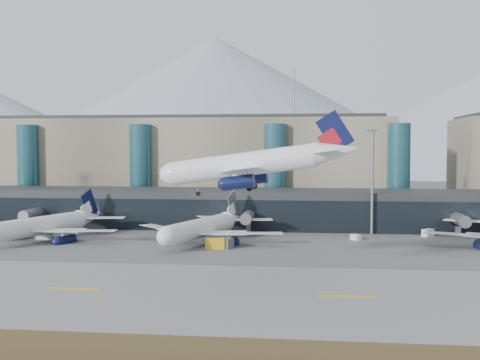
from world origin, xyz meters
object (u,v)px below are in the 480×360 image
object	(u,v)px
veh_a	(45,235)
veh_c	(224,243)
jet_parked_mid	(208,221)
lightmast_mid	(372,175)
hero_jet	(263,157)
veh_h	(215,244)
veh_b	(186,230)
jet_parked_left	(52,219)
veh_g	(355,237)
veh_d	(428,233)

from	to	relation	value
veh_a	veh_c	distance (m)	43.40
jet_parked_mid	lightmast_mid	bearing A→B (deg)	-49.31
hero_jet	veh_h	bearing A→B (deg)	117.38
jet_parked_mid	veh_b	distance (m)	15.77
jet_parked_left	jet_parked_mid	xyz separation A→B (m)	(36.58, 0.01, 0.00)
lightmast_mid	veh_g	distance (m)	17.43
veh_c	veh_h	xyz separation A→B (m)	(-1.81, -1.08, 0.05)
jet_parked_left	veh_g	distance (m)	70.02
veh_h	jet_parked_left	bearing A→B (deg)	156.19
veh_a	veh_h	world-z (taller)	veh_h
jet_parked_mid	veh_h	xyz separation A→B (m)	(3.03, -9.60, -3.52)
veh_b	veh_g	size ratio (longest dim) A/B	1.10
hero_jet	veh_c	world-z (taller)	hero_jet
jet_parked_left	jet_parked_mid	size ratio (longest dim) A/B	1.00
jet_parked_left	veh_a	distance (m)	4.01
veh_a	veh_b	world-z (taller)	veh_a
jet_parked_left	veh_c	world-z (taller)	jet_parked_left
veh_c	veh_d	world-z (taller)	veh_c
jet_parked_mid	veh_c	world-z (taller)	jet_parked_mid
veh_b	veh_h	bearing A→B (deg)	-131.11
lightmast_mid	veh_a	bearing A→B (deg)	-167.66
hero_jet	lightmast_mid	bearing A→B (deg)	73.41
veh_c	jet_parked_mid	bearing A→B (deg)	151.70
veh_g	veh_h	distance (m)	33.81
jet_parked_left	veh_b	xyz separation A→B (m)	(28.73, 13.12, -3.89)
hero_jet	veh_b	bearing A→B (deg)	118.93
lightmast_mid	veh_b	distance (m)	47.62
jet_parked_mid	veh_b	xyz separation A→B (m)	(-7.85, 13.11, -3.90)
jet_parked_mid	veh_a	bearing A→B (deg)	109.80
veh_a	veh_g	world-z (taller)	veh_a
veh_c	veh_d	xyz separation A→B (m)	(45.78, 22.06, -0.17)
lightmast_mid	hero_jet	size ratio (longest dim) A/B	0.79
jet_parked_mid	veh_g	bearing A→B (deg)	-61.62
veh_g	veh_h	xyz separation A→B (m)	(-30.05, -15.48, 0.44)
hero_jet	veh_c	size ratio (longest dim) A/B	8.55
veh_g	veh_h	size ratio (longest dim) A/B	0.57
veh_b	veh_g	world-z (taller)	veh_b
jet_parked_mid	veh_a	distance (m)	38.09
lightmast_mid	jet_parked_left	world-z (taller)	lightmast_mid
veh_a	veh_h	size ratio (longest dim) A/B	0.86
veh_b	veh_c	xyz separation A→B (m)	(12.69, -21.63, 0.33)
veh_b	veh_d	bearing A→B (deg)	-66.29
jet_parked_left	veh_c	size ratio (longest dim) A/B	10.02
jet_parked_left	veh_d	xyz separation A→B (m)	(87.20, 13.55, -3.73)
lightmast_mid	jet_parked_left	xyz separation A→B (m)	(-74.27, -15.55, -9.81)
hero_jet	veh_d	bearing A→B (deg)	61.96
veh_b	veh_h	distance (m)	25.18
veh_d	hero_jet	bearing A→B (deg)	-169.46
veh_h	veh_d	bearing A→B (deg)	15.72
lightmast_mid	hero_jet	distance (m)	60.09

